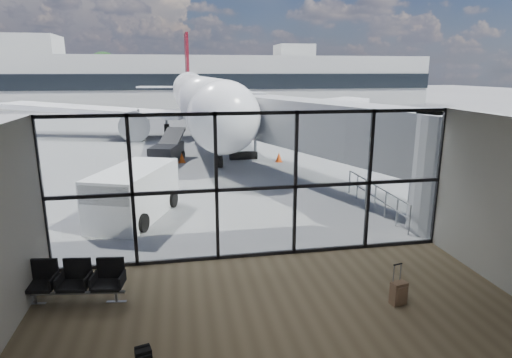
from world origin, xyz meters
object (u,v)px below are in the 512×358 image
object	(u,v)px
service_van	(133,193)
airliner	(198,99)
belt_loader	(167,151)
seating_row	(76,279)
suitcase	(399,293)

from	to	relation	value
service_van	airliner	bearing A→B (deg)	101.50
service_van	belt_loader	distance (m)	10.92
seating_row	belt_loader	distance (m)	17.15
seating_row	service_van	world-z (taller)	service_van
suitcase	belt_loader	world-z (taller)	belt_loader
airliner	service_van	world-z (taller)	airliner
seating_row	airliner	distance (m)	30.42
seating_row	airliner	world-z (taller)	airliner
suitcase	airliner	world-z (taller)	airliner
suitcase	seating_row	bearing A→B (deg)	154.96
airliner	belt_loader	xyz separation A→B (m)	(-2.72, -12.91, -2.50)
seating_row	suitcase	xyz separation A→B (m)	(7.83, -1.64, -0.28)
suitcase	belt_loader	size ratio (longest dim) A/B	0.24
airliner	suitcase	bearing A→B (deg)	-85.75
airliner	belt_loader	bearing A→B (deg)	-103.38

